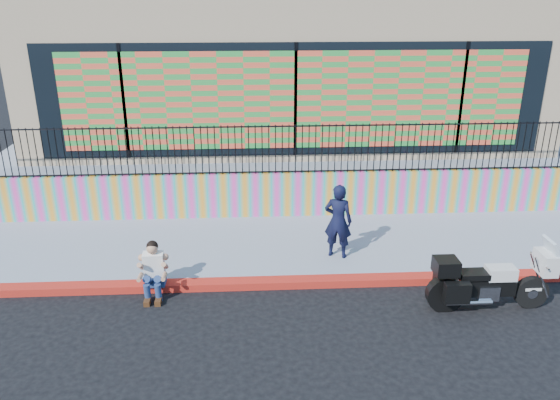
{
  "coord_description": "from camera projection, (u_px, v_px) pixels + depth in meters",
  "views": [
    {
      "loc": [
        -1.13,
        -9.33,
        5.42
      ],
      "look_at": [
        -0.55,
        1.2,
        1.34
      ],
      "focal_mm": 35.0,
      "sensor_mm": 36.0,
      "label": 1
    }
  ],
  "objects": [
    {
      "name": "ground",
      "position": [
        311.0,
        285.0,
        10.7
      ],
      "size": [
        90.0,
        90.0,
        0.0
      ],
      "primitive_type": "plane",
      "color": "black",
      "rests_on": "ground"
    },
    {
      "name": "red_curb",
      "position": [
        311.0,
        282.0,
        10.67
      ],
      "size": [
        16.0,
        0.3,
        0.15
      ],
      "primitive_type": "cube",
      "color": "#A10B1F",
      "rests_on": "ground"
    },
    {
      "name": "elevated_platform",
      "position": [
        285.0,
        143.0,
        18.25
      ],
      "size": [
        16.0,
        10.0,
        1.25
      ],
      "primitive_type": "cube",
      "color": "#858DA0",
      "rests_on": "ground"
    },
    {
      "name": "sidewalk",
      "position": [
        303.0,
        245.0,
        12.21
      ],
      "size": [
        16.0,
        3.0,
        0.15
      ],
      "primitive_type": "cube",
      "color": "#858DA0",
      "rests_on": "ground"
    },
    {
      "name": "metal_fence",
      "position": [
        298.0,
        149.0,
        13.06
      ],
      "size": [
        15.8,
        0.04,
        1.2
      ],
      "primitive_type": null,
      "color": "black",
      "rests_on": "mural_wall"
    },
    {
      "name": "police_motorcycle",
      "position": [
        488.0,
        281.0,
        9.71
      ],
      "size": [
        2.2,
        0.73,
        1.37
      ],
      "color": "black",
      "rests_on": "ground"
    },
    {
      "name": "storefront_building",
      "position": [
        285.0,
        64.0,
        17.1
      ],
      "size": [
        14.0,
        8.06,
        4.0
      ],
      "color": "tan",
      "rests_on": "elevated_platform"
    },
    {
      "name": "mural_wall",
      "position": [
        297.0,
        194.0,
        13.47
      ],
      "size": [
        16.0,
        0.2,
        1.1
      ],
      "primitive_type": "cube",
      "color": "#FC42B2",
      "rests_on": "sidewalk"
    },
    {
      "name": "seated_man",
      "position": [
        153.0,
        275.0,
        10.15
      ],
      "size": [
        0.54,
        0.71,
        1.06
      ],
      "color": "navy",
      "rests_on": "ground"
    },
    {
      "name": "police_officer",
      "position": [
        338.0,
        221.0,
        11.27
      ],
      "size": [
        0.68,
        0.56,
        1.6
      ],
      "primitive_type": "imported",
      "rotation": [
        0.0,
        0.0,
        2.78
      ],
      "color": "black",
      "rests_on": "sidewalk"
    }
  ]
}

